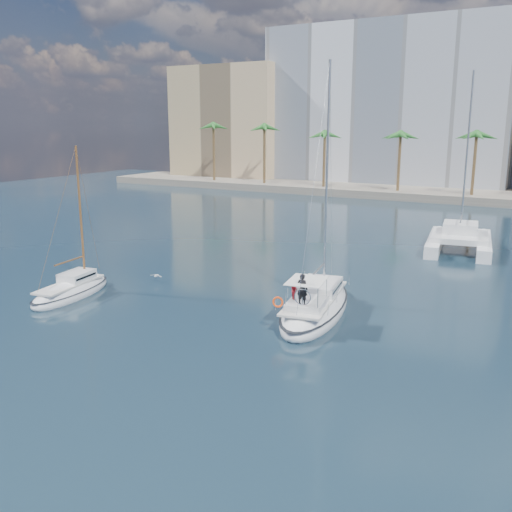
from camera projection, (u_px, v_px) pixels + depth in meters
The scene contains 10 objects.
ground at pixel (236, 303), 36.94m from camera, with size 160.00×160.00×0.00m, color black.
quay at pixel (439, 194), 88.63m from camera, with size 120.00×14.00×1.20m, color gray.
building_modern at pixel (390, 108), 101.48m from camera, with size 42.00×16.00×28.00m, color white.
building_tan_left at pixel (235, 125), 113.03m from camera, with size 22.00×14.00×22.00m, color tan.
palm_left at pixel (238, 129), 99.20m from camera, with size 3.60×3.60×12.30m.
palm_centre at pixel (438, 131), 83.03m from camera, with size 3.60×3.60×12.30m.
main_sloop at pixel (315, 307), 34.58m from camera, with size 5.19×11.05×15.78m.
small_sloop at pixel (72, 291), 38.27m from camera, with size 3.30×7.57×10.52m.
catamaran at pixel (460, 238), 52.27m from camera, with size 6.91×11.49×15.94m.
seagull at pixel (156, 276), 41.61m from camera, with size 1.03×0.44×0.19m.
Camera 1 is at (18.33, -30.16, 11.38)m, focal length 40.00 mm.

